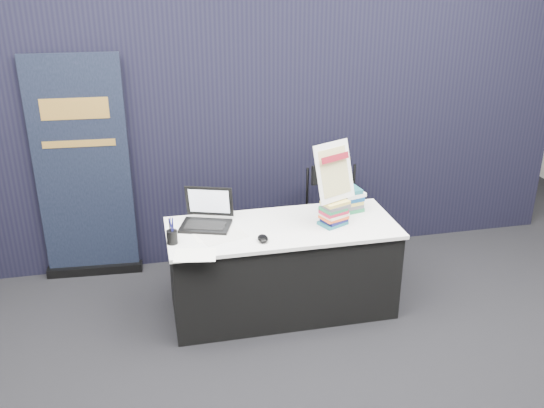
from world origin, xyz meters
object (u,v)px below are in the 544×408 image
Objects in this scene: pullup_banner at (84,183)px; stacking_chair at (336,216)px; book_stack_short at (347,200)px; info_sign at (334,172)px; display_table at (282,268)px; book_stack_tall at (334,213)px; laptop at (205,217)px.

pullup_banner is 2.21m from stacking_chair.
book_stack_short is 0.43m from info_sign.
book_stack_short is at bearing -16.35° from pullup_banner.
book_stack_tall is (0.40, -0.06, 0.48)m from display_table.
laptop is 0.22× the size of pullup_banner.
pullup_banner reaches higher than book_stack_tall.
book_stack_tall is at bearing -114.65° from info_sign.
display_table is 0.62m from book_stack_tall.
book_stack_tall is at bearing -134.07° from stacking_chair.
book_stack_tall is 0.23× the size of stacking_chair.
stacking_chair is at bearing 43.44° from info_sign.
info_sign is at bearing 90.00° from book_stack_tall.
book_stack_tall is (0.99, -0.22, 0.04)m from laptop.
book_stack_tall is 0.30m from book_stack_short.
pullup_banner is at bearing 144.38° from stacking_chair.
display_table is 4.04× the size of laptop.
laptop is at bearing 164.68° from display_table.
laptop is at bearing 167.42° from book_stack_tall.
book_stack_short is at bearing -116.49° from stacking_chair.
display_table is 1.77× the size of stacking_chair.
pullup_banner is 1.96× the size of stacking_chair.
book_stack_short is 0.13× the size of pullup_banner.
laptop is 0.44× the size of stacking_chair.
stacking_chair is (0.60, 0.48, 0.19)m from display_table.
book_stack_short is at bearing 51.49° from book_stack_tall.
laptop is 1.01m from book_stack_tall.
pullup_banner reaches higher than display_table.
pullup_banner reaches higher than book_stack_short.
stacking_chair is at bearing 86.79° from book_stack_short.
display_table is 7.79× the size of book_stack_tall.
pullup_banner is (-1.93, 0.98, -0.30)m from info_sign.
display_table is 3.88× the size of info_sign.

